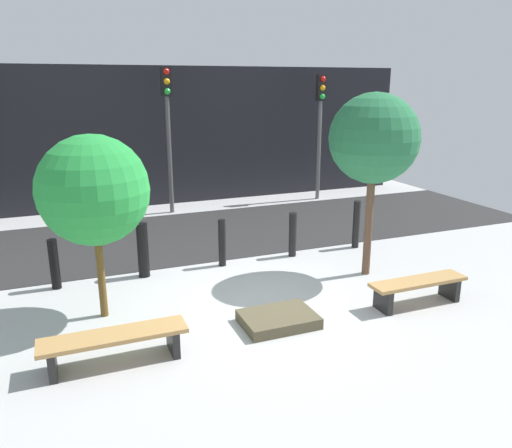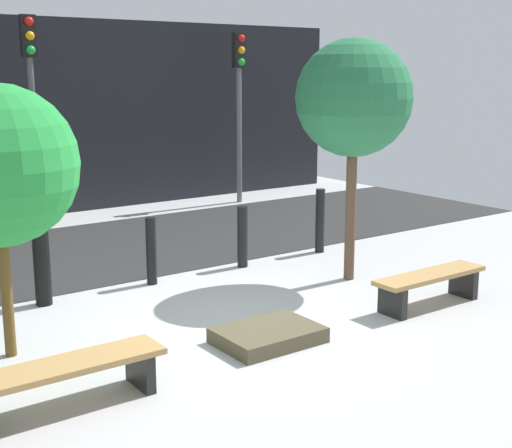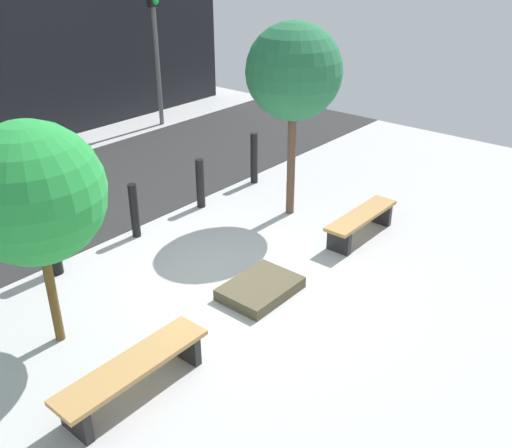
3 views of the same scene
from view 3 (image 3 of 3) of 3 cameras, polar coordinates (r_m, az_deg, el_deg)
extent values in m
plane|color=#B4B4B4|center=(8.84, -2.93, -5.39)|extent=(18.00, 18.00, 0.00)
cube|color=#2A2A2A|center=(12.01, -18.89, 2.26)|extent=(18.00, 4.17, 0.01)
cube|color=black|center=(6.58, -17.59, -18.16)|extent=(0.10, 0.47, 0.38)
cube|color=black|center=(7.25, -7.11, -12.00)|extent=(0.10, 0.47, 0.38)
cube|color=#B2844C|center=(6.74, -12.20, -13.60)|extent=(1.93, 0.47, 0.06)
cube|color=black|center=(9.53, 8.30, -1.73)|extent=(0.10, 0.42, 0.39)
cube|color=black|center=(10.62, 12.31, 1.03)|extent=(0.10, 0.42, 0.39)
cube|color=#B2844C|center=(9.97, 10.52, 0.87)|extent=(1.75, 0.42, 0.06)
cube|color=brown|center=(8.42, 0.44, -6.46)|extent=(1.14, 0.82, 0.18)
cylinder|color=brown|center=(7.59, -19.83, -5.91)|extent=(0.12, 0.12, 1.61)
sphere|color=green|center=(7.02, -21.42, 2.89)|extent=(1.69, 1.69, 1.69)
cylinder|color=brown|center=(10.46, 3.55, 6.61)|extent=(0.15, 0.15, 2.20)
sphere|color=#287245|center=(10.03, 3.81, 14.98)|extent=(1.67, 1.67, 1.67)
cylinder|color=black|center=(9.23, -19.78, -1.78)|extent=(0.22, 0.22, 1.07)
cylinder|color=black|center=(10.02, -12.07, 1.31)|extent=(0.15, 0.15, 0.98)
cylinder|color=black|center=(10.97, -5.59, 4.06)|extent=(0.16, 0.16, 0.97)
cylinder|color=black|center=(12.04, -0.19, 6.60)|extent=(0.16, 0.16, 1.09)
cylinder|color=slate|center=(16.00, -9.91, 16.49)|extent=(0.12, 0.12, 3.87)
sphere|color=green|center=(15.75, -10.03, 21.06)|extent=(0.17, 0.17, 0.17)
camera|label=1|loc=(3.34, 71.30, -11.33)|focal=35.00mm
camera|label=2|loc=(2.50, 77.90, -42.24)|focal=50.00mm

